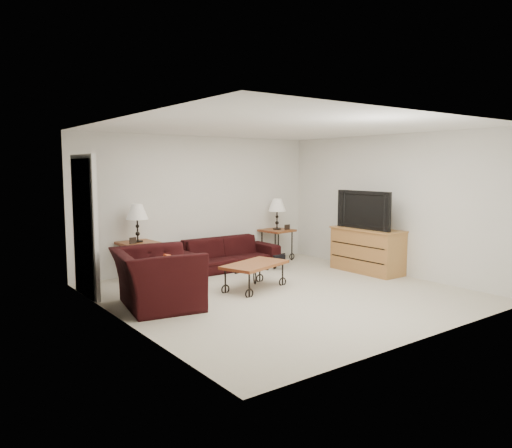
{
  "coord_description": "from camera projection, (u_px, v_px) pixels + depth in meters",
  "views": [
    {
      "loc": [
        -4.72,
        -5.68,
        1.91
      ],
      "look_at": [
        0.0,
        0.7,
        1.0
      ],
      "focal_mm": 34.58,
      "sensor_mm": 36.0,
      "label": 1
    }
  ],
  "objects": [
    {
      "name": "wall_left",
      "position": [
        124.0,
        223.0,
        5.92
      ],
      "size": [
        0.02,
        5.0,
        2.5
      ],
      "primitive_type": "cube",
      "color": "silver",
      "rests_on": "ground"
    },
    {
      "name": "side_table_right",
      "position": [
        277.0,
        245.0,
        10.23
      ],
      "size": [
        0.65,
        0.65,
        0.64
      ],
      "primitive_type": "cube",
      "rotation": [
        0.0,
        0.0,
        0.13
      ],
      "color": "brown",
      "rests_on": "ground"
    },
    {
      "name": "television",
      "position": [
        368.0,
        210.0,
        8.93
      ],
      "size": [
        0.16,
        1.2,
        0.69
      ],
      "primitive_type": "imported",
      "rotation": [
        0.0,
        0.0,
        -1.57
      ],
      "color": "black",
      "rests_on": "tv_stand"
    },
    {
      "name": "wall_back",
      "position": [
        200.0,
        202.0,
        9.39
      ],
      "size": [
        5.0,
        0.02,
        2.5
      ],
      "primitive_type": "cube",
      "color": "silver",
      "rests_on": "ground"
    },
    {
      "name": "lamp_left",
      "position": [
        137.0,
        223.0,
        8.36
      ],
      "size": [
        0.39,
        0.39,
        0.65
      ],
      "primitive_type": null,
      "rotation": [
        0.0,
        0.0,
        0.06
      ],
      "color": "black",
      "rests_on": "side_table_left"
    },
    {
      "name": "ground",
      "position": [
        283.0,
        293.0,
        7.54
      ],
      "size": [
        5.0,
        5.0,
        0.0
      ],
      "primitive_type": "plane",
      "color": "#BCB5A0",
      "rests_on": "ground"
    },
    {
      "name": "wall_front",
      "position": [
        429.0,
        228.0,
        5.4
      ],
      "size": [
        5.0,
        0.02,
        2.5
      ],
      "primitive_type": "cube",
      "color": "silver",
      "rests_on": "ground"
    },
    {
      "name": "lamp_right",
      "position": [
        277.0,
        214.0,
        10.16
      ],
      "size": [
        0.4,
        0.4,
        0.64
      ],
      "primitive_type": null,
      "rotation": [
        0.0,
        0.0,
        0.13
      ],
      "color": "black",
      "rests_on": "side_table_right"
    },
    {
      "name": "ceiling",
      "position": [
        284.0,
        127.0,
        7.25
      ],
      "size": [
        5.0,
        5.0,
        0.0
      ],
      "primitive_type": "plane",
      "color": "white",
      "rests_on": "wall_back"
    },
    {
      "name": "photo_frame_right",
      "position": [
        287.0,
        227.0,
        10.16
      ],
      "size": [
        0.13,
        0.03,
        0.11
      ],
      "primitive_type": "cube",
      "rotation": [
        0.0,
        0.0,
        -0.08
      ],
      "color": "black",
      "rests_on": "side_table_right"
    },
    {
      "name": "backpack",
      "position": [
        275.0,
        256.0,
        9.31
      ],
      "size": [
        0.44,
        0.37,
        0.5
      ],
      "primitive_type": "ellipsoid",
      "rotation": [
        0.0,
        0.0,
        -0.2
      ],
      "color": "black",
      "rests_on": "ground"
    },
    {
      "name": "doorway",
      "position": [
        84.0,
        228.0,
        7.28
      ],
      "size": [
        0.08,
        0.94,
        2.04
      ],
      "primitive_type": "cube",
      "color": "black",
      "rests_on": "ground"
    },
    {
      "name": "sofa",
      "position": [
        227.0,
        254.0,
        9.29
      ],
      "size": [
        2.01,
        0.78,
        0.59
      ],
      "primitive_type": "imported",
      "color": "black",
      "rests_on": "ground"
    },
    {
      "name": "armchair",
      "position": [
        157.0,
        278.0,
        6.75
      ],
      "size": [
        1.27,
        1.4,
        0.8
      ],
      "primitive_type": "imported",
      "rotation": [
        0.0,
        0.0,
        1.39
      ],
      "color": "black",
      "rests_on": "ground"
    },
    {
      "name": "throw_pillow",
      "position": [
        168.0,
        269.0,
        6.78
      ],
      "size": [
        0.16,
        0.37,
        0.36
      ],
      "primitive_type": "cube",
      "rotation": [
        0.0,
        0.0,
        1.39
      ],
      "color": "#BB3818",
      "rests_on": "armchair"
    },
    {
      "name": "photo_frame_left",
      "position": [
        133.0,
        241.0,
        8.18
      ],
      "size": [
        0.13,
        0.05,
        0.11
      ],
      "primitive_type": "cube",
      "rotation": [
        0.0,
        0.0,
        0.23
      ],
      "color": "black",
      "rests_on": "side_table_left"
    },
    {
      "name": "side_table_left",
      "position": [
        138.0,
        261.0,
        8.43
      ],
      "size": [
        0.63,
        0.63,
        0.65
      ],
      "primitive_type": "cube",
      "rotation": [
        0.0,
        0.0,
        0.06
      ],
      "color": "brown",
      "rests_on": "ground"
    },
    {
      "name": "tv_stand",
      "position": [
        367.0,
        250.0,
        9.03
      ],
      "size": [
        0.56,
        1.34,
        0.8
      ],
      "primitive_type": "cube",
      "color": "#C28E48",
      "rests_on": "ground"
    },
    {
      "name": "wall_right",
      "position": [
        391.0,
        204.0,
        8.87
      ],
      "size": [
        0.02,
        5.0,
        2.5
      ],
      "primitive_type": "cube",
      "color": "silver",
      "rests_on": "ground"
    },
    {
      "name": "coffee_table",
      "position": [
        255.0,
        276.0,
        7.77
      ],
      "size": [
        1.23,
        0.91,
        0.41
      ],
      "primitive_type": "cube",
      "rotation": [
        0.0,
        0.0,
        0.32
      ],
      "color": "brown",
      "rests_on": "ground"
    }
  ]
}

